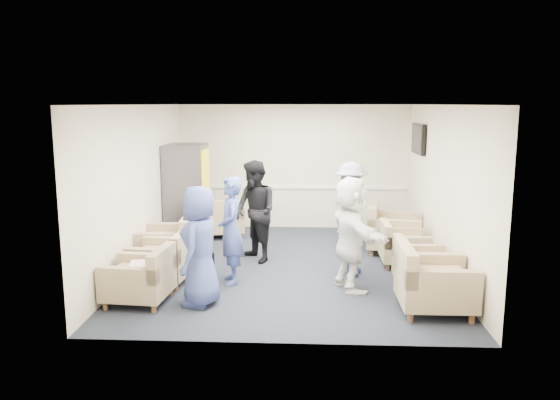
{
  "coord_description": "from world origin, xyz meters",
  "views": [
    {
      "loc": [
        0.29,
        -8.88,
        2.72
      ],
      "look_at": [
        -0.16,
        0.2,
        1.11
      ],
      "focal_mm": 35.0,
      "sensor_mm": 36.0,
      "label": 1
    }
  ],
  "objects_px": {
    "armchair_right_midnear": "(420,268)",
    "person_front_right": "(351,234)",
    "person_mid_left": "(231,230)",
    "person_back_left": "(255,212)",
    "armchair_corner": "(221,220)",
    "person_mid_right": "(350,229)",
    "armchair_right_midfar": "(401,247)",
    "vending_machine": "(187,193)",
    "person_front_left": "(200,246)",
    "armchair_left_near": "(142,280)",
    "armchair_right_far": "(390,232)",
    "armchair_right_near": "(430,284)",
    "person_back_right": "(351,206)",
    "armchair_left_mid": "(165,261)",
    "armchair_left_far": "(169,245)"
  },
  "relations": [
    {
      "from": "person_mid_left",
      "to": "person_back_left",
      "type": "height_order",
      "value": "person_back_left"
    },
    {
      "from": "armchair_right_near",
      "to": "armchair_right_midnear",
      "type": "relative_size",
      "value": 1.15
    },
    {
      "from": "armchair_right_midnear",
      "to": "person_mid_left",
      "type": "bearing_deg",
      "value": 85.57
    },
    {
      "from": "person_front_right",
      "to": "armchair_right_near",
      "type": "bearing_deg",
      "value": -147.72
    },
    {
      "from": "armchair_left_mid",
      "to": "person_mid_right",
      "type": "relative_size",
      "value": 0.63
    },
    {
      "from": "person_back_left",
      "to": "person_front_right",
      "type": "bearing_deg",
      "value": 11.72
    },
    {
      "from": "armchair_right_near",
      "to": "armchair_right_midfar",
      "type": "bearing_deg",
      "value": 0.58
    },
    {
      "from": "armchair_left_far",
      "to": "person_mid_left",
      "type": "relative_size",
      "value": 0.57
    },
    {
      "from": "armchair_left_far",
      "to": "armchair_corner",
      "type": "height_order",
      "value": "armchair_left_far"
    },
    {
      "from": "vending_machine",
      "to": "person_mid_right",
      "type": "height_order",
      "value": "vending_machine"
    },
    {
      "from": "armchair_right_midfar",
      "to": "person_back_left",
      "type": "height_order",
      "value": "person_back_left"
    },
    {
      "from": "armchair_left_far",
      "to": "armchair_right_midnear",
      "type": "distance_m",
      "value": 4.13
    },
    {
      "from": "person_front_right",
      "to": "armchair_left_near",
      "type": "bearing_deg",
      "value": 85.95
    },
    {
      "from": "vending_machine",
      "to": "armchair_right_midnear",
      "type": "bearing_deg",
      "value": -33.91
    },
    {
      "from": "armchair_right_midfar",
      "to": "person_front_left",
      "type": "xyz_separation_m",
      "value": [
        -3.05,
        -1.99,
        0.51
      ]
    },
    {
      "from": "armchair_left_far",
      "to": "person_front_left",
      "type": "distance_m",
      "value": 2.05
    },
    {
      "from": "person_back_left",
      "to": "person_mid_right",
      "type": "height_order",
      "value": "person_back_left"
    },
    {
      "from": "armchair_left_mid",
      "to": "armchair_right_midnear",
      "type": "distance_m",
      "value": 3.86
    },
    {
      "from": "armchair_left_near",
      "to": "armchair_left_mid",
      "type": "bearing_deg",
      "value": 179.61
    },
    {
      "from": "person_mid_right",
      "to": "person_front_left",
      "type": "bearing_deg",
      "value": 140.07
    },
    {
      "from": "armchair_right_midfar",
      "to": "armchair_corner",
      "type": "xyz_separation_m",
      "value": [
        -3.37,
        1.87,
        0.03
      ]
    },
    {
      "from": "armchair_left_near",
      "to": "armchair_right_near",
      "type": "height_order",
      "value": "armchair_right_near"
    },
    {
      "from": "person_back_left",
      "to": "armchair_left_mid",
      "type": "bearing_deg",
      "value": -82.66
    },
    {
      "from": "vending_machine",
      "to": "person_front_left",
      "type": "bearing_deg",
      "value": -74.98
    },
    {
      "from": "armchair_left_mid",
      "to": "armchair_corner",
      "type": "relative_size",
      "value": 0.89
    },
    {
      "from": "armchair_left_near",
      "to": "armchair_right_far",
      "type": "relative_size",
      "value": 0.83
    },
    {
      "from": "armchair_corner",
      "to": "person_mid_right",
      "type": "xyz_separation_m",
      "value": [
        2.44,
        -2.44,
        0.4
      ]
    },
    {
      "from": "armchair_left_mid",
      "to": "armchair_left_far",
      "type": "xyz_separation_m",
      "value": [
        -0.16,
        0.89,
        0.02
      ]
    },
    {
      "from": "person_front_right",
      "to": "person_back_left",
      "type": "bearing_deg",
      "value": 30.27
    },
    {
      "from": "armchair_left_near",
      "to": "armchair_left_far",
      "type": "distance_m",
      "value": 1.78
    },
    {
      "from": "person_front_left",
      "to": "person_front_right",
      "type": "xyz_separation_m",
      "value": [
        2.09,
        0.7,
        0.03
      ]
    },
    {
      "from": "armchair_right_midfar",
      "to": "armchair_left_mid",
      "type": "bearing_deg",
      "value": 106.37
    },
    {
      "from": "person_back_right",
      "to": "person_front_left",
      "type": "bearing_deg",
      "value": 146.75
    },
    {
      "from": "armchair_left_far",
      "to": "armchair_right_midnear",
      "type": "relative_size",
      "value": 1.15
    },
    {
      "from": "armchair_right_midnear",
      "to": "person_front_right",
      "type": "bearing_deg",
      "value": 93.71
    },
    {
      "from": "armchair_right_far",
      "to": "person_back_left",
      "type": "xyz_separation_m",
      "value": [
        -2.45,
        -0.73,
        0.5
      ]
    },
    {
      "from": "armchair_left_near",
      "to": "armchair_right_near",
      "type": "relative_size",
      "value": 0.95
    },
    {
      "from": "armchair_right_near",
      "to": "person_mid_left",
      "type": "xyz_separation_m",
      "value": [
        -2.78,
        1.05,
        0.45
      ]
    },
    {
      "from": "person_front_left",
      "to": "armchair_right_far",
      "type": "bearing_deg",
      "value": 144.01
    },
    {
      "from": "vending_machine",
      "to": "person_back_right",
      "type": "height_order",
      "value": "vending_machine"
    },
    {
      "from": "armchair_left_mid",
      "to": "person_back_left",
      "type": "relative_size",
      "value": 0.53
    },
    {
      "from": "armchair_left_near",
      "to": "person_mid_left",
      "type": "xyz_separation_m",
      "value": [
        1.11,
        0.92,
        0.49
      ]
    },
    {
      "from": "armchair_right_near",
      "to": "vending_machine",
      "type": "height_order",
      "value": "vending_machine"
    },
    {
      "from": "armchair_corner",
      "to": "person_back_right",
      "type": "relative_size",
      "value": 0.63
    },
    {
      "from": "armchair_right_near",
      "to": "armchair_corner",
      "type": "relative_size",
      "value": 0.89
    },
    {
      "from": "armchair_right_midfar",
      "to": "person_back_right",
      "type": "xyz_separation_m",
      "value": [
        -0.79,
        0.96,
        0.52
      ]
    },
    {
      "from": "armchair_corner",
      "to": "person_front_left",
      "type": "xyz_separation_m",
      "value": [
        0.32,
        -3.86,
        0.48
      ]
    },
    {
      "from": "armchair_right_midfar",
      "to": "person_mid_right",
      "type": "height_order",
      "value": "person_mid_right"
    },
    {
      "from": "armchair_right_midnear",
      "to": "armchair_corner",
      "type": "distance_m",
      "value": 4.6
    },
    {
      "from": "armchair_corner",
      "to": "armchair_left_near",
      "type": "bearing_deg",
      "value": 66.92
    }
  ]
}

